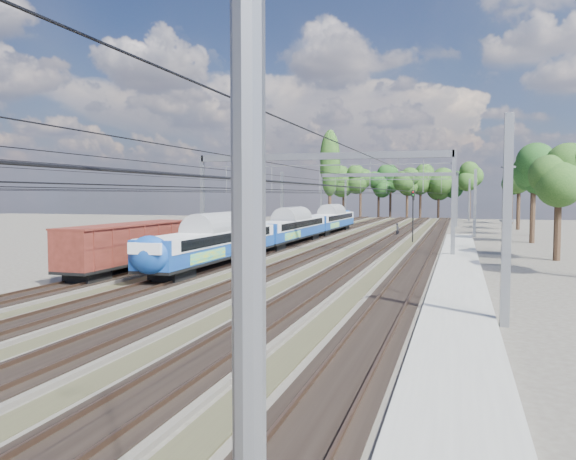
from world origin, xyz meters
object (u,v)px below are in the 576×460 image
(worker, at_px, (397,230))
(lamp_post, at_px, (234,243))
(signal_near, at_px, (413,208))
(signal_far, at_px, (413,210))
(freight_boxcar, at_px, (129,245))
(emu_train, at_px, (291,224))

(worker, height_order, lamp_post, lamp_post)
(signal_near, distance_m, signal_far, 29.13)
(worker, xyz_separation_m, lamp_post, (6.42, -69.72, 4.19))
(freight_boxcar, bearing_deg, emu_train, 78.67)
(emu_train, relative_size, signal_near, 11.23)
(freight_boxcar, relative_size, lamp_post, 1.36)
(freight_boxcar, bearing_deg, lamp_post, -56.18)
(worker, distance_m, lamp_post, 70.14)
(emu_train, height_order, signal_near, signal_near)
(signal_near, distance_m, lamp_post, 89.50)
(signal_near, bearing_deg, lamp_post, -69.75)
(emu_train, bearing_deg, worker, 63.13)
(emu_train, bearing_deg, lamp_post, -73.58)
(freight_boxcar, height_order, signal_far, signal_far)
(emu_train, relative_size, lamp_post, 6.13)
(emu_train, height_order, freight_boxcar, emu_train)
(signal_far, bearing_deg, signal_near, 98.35)
(emu_train, xyz_separation_m, freight_boxcar, (-4.50, -22.46, -0.32))
(emu_train, relative_size, freight_boxcar, 4.50)
(emu_train, distance_m, freight_boxcar, 22.91)
(worker, bearing_deg, freight_boxcar, -174.25)
(signal_near, bearing_deg, freight_boxcar, -86.66)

